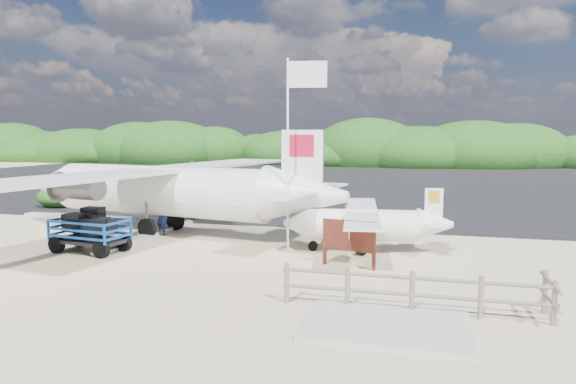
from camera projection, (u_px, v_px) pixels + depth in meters
name	position (u px, v px, depth m)	size (l,w,h in m)	color
ground	(242.00, 252.00, 18.24)	(160.00, 160.00, 0.00)	beige
asphalt_apron	(353.00, 180.00, 47.08)	(90.00, 50.00, 0.04)	#B2B2B2
lagoon	(55.00, 232.00, 21.96)	(9.00, 7.00, 0.40)	#B2B2B2
walkway_pad	(387.00, 327.00, 11.08)	(3.50, 2.50, 0.10)	#B2B2B2
vegetation_band	(377.00, 165.00, 71.10)	(124.00, 8.00, 4.40)	#B2B2B2
fence	(411.00, 314.00, 11.92)	(6.40, 2.00, 1.10)	#B2B2B2
baggage_cart	(91.00, 252.00, 18.19)	(2.82, 1.61, 1.41)	blue
flagpole	(288.00, 251.00, 18.34)	(1.35, 0.56, 6.77)	white
signboard	(348.00, 267.00, 16.10)	(1.85, 0.17, 1.53)	#522117
crew_a	(162.00, 217.00, 21.25)	(0.56, 0.37, 1.53)	navy
crew_b	(307.00, 212.00, 22.14)	(0.79, 0.61, 1.62)	navy
aircraft_large	(482.00, 188.00, 40.55)	(18.26, 18.26, 5.48)	#B2B2B2
aircraft_small	(297.00, 175.00, 52.68)	(6.13, 6.13, 2.21)	#B2B2B2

